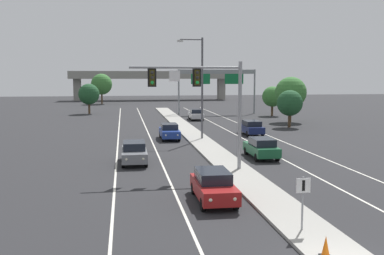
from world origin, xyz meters
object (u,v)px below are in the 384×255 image
Objects in this scene: median_sign_post at (303,195)px; street_lamp_median at (200,82)px; overhead_signal_mast at (205,92)px; tree_far_right_b at (291,93)px; car_receding_green at (261,148)px; tree_far_left_b at (89,94)px; car_oncoming_grey at (134,152)px; tree_far_left_a at (102,84)px; car_oncoming_blue at (169,131)px; car_oncoming_red at (213,186)px; car_receding_navy at (251,127)px; tree_far_right_a at (272,97)px; car_receding_silver at (196,114)px; traffic_cone_median_nose at (326,246)px; tree_far_right_c at (290,103)px; highway_sign_gantry at (217,77)px.

street_lamp_median is (0.43, 26.58, 4.21)m from median_sign_post.
tree_far_right_b is at bearing 59.10° from overhead_signal_mast.
street_lamp_median is at bearing -136.08° from tree_far_right_b.
street_lamp_median is at bearing 89.07° from median_sign_post.
tree_far_left_b is at bearing 110.78° from car_receding_green.
tree_far_left_a is (-5.56, 69.98, 3.68)m from car_oncoming_grey.
street_lamp_median reaches higher than car_oncoming_blue.
tree_far_left_a is (-11.97, 85.61, 2.92)m from median_sign_post.
car_oncoming_red is (-2.65, 5.07, -0.77)m from median_sign_post.
street_lamp_median is 21.47m from tree_far_right_b.
car_receding_green is 13.52m from car_receding_navy.
tree_far_right_a reaches higher than car_oncoming_red.
car_receding_silver is 49.19m from traffic_cone_median_nose.
overhead_signal_mast reaches higher than traffic_cone_median_nose.
car_oncoming_red and car_receding_silver have the same top height.
tree_far_left_a is (-18.58, 56.29, 3.68)m from car_receding_navy.
street_lamp_median is 2.22× the size of car_receding_silver.
car_oncoming_blue is at bearing 164.08° from street_lamp_median.
tree_far_left_a reaches higher than car_oncoming_red.
car_receding_navy is at bearing -114.70° from tree_far_right_a.
tree_far_right_c is (10.04, -10.98, 2.21)m from car_receding_silver.
car_receding_silver is (3.33, 46.39, -0.77)m from median_sign_post.
tree_far_left_b is (-10.31, 31.87, 2.51)m from car_oncoming_blue.
car_oncoming_blue is 0.94× the size of tree_far_right_a.
tree_far_left_b is at bearing 102.24° from median_sign_post.
tree_far_left_b is (-19.47, 29.98, 2.51)m from car_receding_navy.
tree_far_right_b reaches higher than car_oncoming_blue.
car_receding_silver is 42.26m from tree_far_left_a.
car_oncoming_red is at bearing -112.72° from tree_far_right_a.
street_lamp_median reaches higher than median_sign_post.
tree_far_right_a is 9.59m from tree_far_right_b.
overhead_signal_mast is 7.44m from car_oncoming_grey.
traffic_cone_median_nose is at bearing -109.70° from tree_far_right_c.
tree_far_right_b is (15.85, 41.43, 2.52)m from median_sign_post.
car_receding_silver is at bearing -68.70° from tree_far_left_a.
median_sign_post reaches higher than car_oncoming_red.
highway_sign_gantry reaches higher than car_receding_silver.
median_sign_post is 0.22× the size of street_lamp_median.
tree_far_left_a reaches higher than tree_far_right_c.
car_oncoming_red is 1.00× the size of car_receding_navy.
tree_far_right_b is at bearing -62.48° from highway_sign_gantry.
car_oncoming_red is 0.94× the size of tree_far_right_a.
car_receding_navy is at bearing -71.73° from tree_far_left_a.
tree_far_right_b is (12.52, -4.96, 3.29)m from car_receding_silver.
tree_far_right_a is at bearing -29.83° from highway_sign_gantry.
median_sign_post is at bearing -110.93° from tree_far_right_b.
street_lamp_median is 1.96× the size of tree_far_left_b.
car_receding_silver is (-0.18, 30.22, 0.00)m from car_receding_green.
car_receding_navy is at bearing -127.36° from tree_far_right_b.
highway_sign_gantry is (10.28, 43.64, 0.83)m from overhead_signal_mast.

